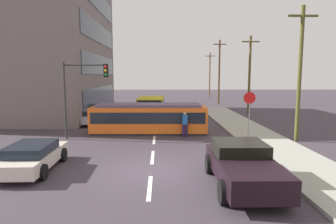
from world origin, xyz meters
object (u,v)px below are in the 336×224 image
parked_sedan_near (32,156)px  utility_pole_distant (210,74)px  stop_sign (249,105)px  parked_sedan_far (105,108)px  traffic_light_mast (82,85)px  pedestrian_crossing (185,123)px  utility_pole_mid (250,74)px  utility_pole_far (219,71)px  city_bus (151,105)px  parked_sedan_mid (90,116)px  pickup_truck_parked (243,165)px  streetcar_tram (149,118)px  utility_pole_near (300,72)px

parked_sedan_near → utility_pole_distant: bearing=70.6°
parked_sedan_near → stop_sign: (11.21, 6.08, 1.57)m
parked_sedan_far → parked_sedan_near: bearing=-89.0°
parked_sedan_far → traffic_light_mast: 12.79m
pedestrian_crossing → utility_pole_mid: bearing=55.7°
utility_pole_far → stop_sign: bearing=-96.5°
city_bus → parked_sedan_far: 5.06m
parked_sedan_mid → parked_sedan_far: same height
pedestrian_crossing → pickup_truck_parked: 8.86m
traffic_light_mast → utility_pole_mid: utility_pole_mid is taller
streetcar_tram → utility_pole_far: bearing=66.3°
utility_pole_mid → utility_pole_far: utility_pole_far is taller
streetcar_tram → parked_sedan_near: size_ratio=1.91×
parked_sedan_near → utility_pole_mid: bearing=50.4°
utility_pole_far → utility_pole_near: bearing=-89.6°
streetcar_tram → utility_pole_far: size_ratio=0.91×
utility_pole_near → utility_pole_distant: 36.16m
traffic_light_mast → utility_pole_distant: utility_pole_distant is taller
pickup_truck_parked → parked_sedan_far: bearing=113.2°
pedestrian_crossing → parked_sedan_mid: (-7.54, 5.48, -0.32)m
pedestrian_crossing → utility_pole_distant: (7.41, 34.67, 3.29)m
pedestrian_crossing → utility_pole_mid: size_ratio=0.21×
parked_sedan_mid → parked_sedan_far: size_ratio=0.91×
streetcar_tram → pedestrian_crossing: streetcar_tram is taller
stop_sign → pickup_truck_parked: bearing=-108.2°
parked_sedan_near → utility_pole_distant: utility_pole_distant is taller
traffic_light_mast → utility_pole_distant: 37.79m
parked_sedan_near → utility_pole_mid: 23.38m
traffic_light_mast → utility_pole_mid: bearing=39.2°
city_bus → pickup_truck_parked: (3.97, -19.64, -0.24)m
utility_pole_near → utility_pole_far: size_ratio=0.91×
utility_pole_far → utility_pole_distant: bearing=86.5°
pedestrian_crossing → utility_pole_distant: size_ratio=0.21×
utility_pole_near → utility_pole_far: bearing=90.4°
parked_sedan_near → utility_pole_distant: 44.03m
pickup_truck_parked → stop_sign: (2.66, 8.10, 1.40)m
utility_pole_mid → traffic_light_mast: bearing=-140.8°
pickup_truck_parked → stop_sign: bearing=71.8°
city_bus → streetcar_tram: bearing=-89.2°
utility_pole_mid → parked_sedan_far: bearing=176.5°
utility_pole_distant → utility_pole_mid: bearing=-89.6°
utility_pole_near → streetcar_tram: bearing=162.0°
utility_pole_far → utility_pole_mid: bearing=-85.3°
parked_sedan_mid → utility_pole_distant: bearing=62.9°
city_bus → utility_pole_mid: utility_pole_mid is taller
parked_sedan_mid → parked_sedan_far: (0.06, 6.53, 0.00)m
parked_sedan_far → utility_pole_far: 17.91m
parked_sedan_far → utility_pole_far: size_ratio=0.51×
parked_sedan_far → pickup_truck_parked: bearing=-66.8°
pedestrian_crossing → utility_pole_distant: bearing=77.9°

